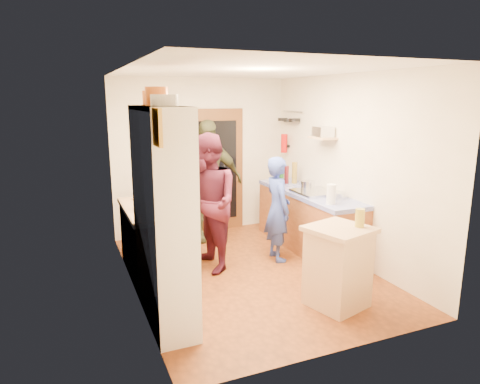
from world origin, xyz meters
TOP-DOWN VIEW (x-y plane):
  - floor at (0.00, 0.00)m, footprint 3.00×4.00m
  - ceiling at (0.00, 0.00)m, footprint 3.00×4.00m
  - wall_back at (0.00, 2.01)m, footprint 3.00×0.02m
  - wall_front at (0.00, -2.01)m, footprint 3.00×0.02m
  - wall_left at (-1.51, 0.00)m, footprint 0.02×4.00m
  - wall_right at (1.51, 0.00)m, footprint 0.02×4.00m
  - door_frame at (0.25, 1.97)m, footprint 0.95×0.06m
  - door_glass at (0.25, 1.94)m, footprint 0.70×0.02m
  - hutch_body at (-1.30, -0.80)m, footprint 0.40×1.20m
  - hutch_top_shelf at (-1.30, -0.80)m, footprint 0.40×1.14m
  - plate_stack at (-1.30, -1.05)m, footprint 0.25×0.25m
  - orange_pot_a at (-1.30, -0.72)m, footprint 0.22×0.22m
  - orange_pot_b at (-1.30, -0.41)m, footprint 0.16×0.16m
  - left_counter_base at (-1.20, 0.45)m, footprint 0.60×1.40m
  - left_counter_top at (-1.20, 0.45)m, footprint 0.64×1.44m
  - toaster at (-1.15, -0.06)m, footprint 0.25×0.20m
  - kettle at (-1.25, 0.33)m, footprint 0.20×0.20m
  - orange_bowl at (-1.12, 0.63)m, footprint 0.22×0.22m
  - chopping_board at (-1.18, 1.03)m, footprint 0.35×0.30m
  - right_counter_base at (1.20, 0.50)m, footprint 0.60×2.20m
  - right_counter_top at (1.20, 0.50)m, footprint 0.62×2.22m
  - hob at (1.20, 0.34)m, footprint 0.55×0.58m
  - pot_on_hob at (1.15, 0.46)m, footprint 0.20×0.20m
  - bottle_a at (1.05, 1.10)m, footprint 0.09×0.09m
  - bottle_b at (1.18, 1.17)m, footprint 0.08×0.08m
  - bottle_c at (1.31, 1.14)m, footprint 0.10×0.10m
  - paper_towel at (1.05, -0.29)m, footprint 0.14×0.14m
  - mixing_bowl at (1.30, -0.06)m, footprint 0.30×0.30m
  - island_base at (0.52, -1.23)m, footprint 0.68×0.68m
  - island_top at (0.52, -1.23)m, footprint 0.77×0.77m
  - cutting_board at (0.46, -1.20)m, footprint 0.41×0.37m
  - oil_jar at (0.73, -1.30)m, footprint 0.12×0.12m
  - pan_rail at (1.46, 1.52)m, footprint 0.02×0.65m
  - pan_hang_a at (1.40, 1.35)m, footprint 0.18×0.18m
  - pan_hang_b at (1.40, 1.55)m, footprint 0.16×0.16m
  - pan_hang_c at (1.40, 1.75)m, footprint 0.17×0.17m
  - wall_shelf at (1.37, 0.45)m, footprint 0.26×0.42m
  - radio at (1.37, 0.45)m, footprint 0.25×0.32m
  - ext_bracket at (1.47, 1.70)m, footprint 0.06×0.10m
  - fire_extinguisher at (1.41, 1.70)m, footprint 0.11×0.11m
  - picture_frame at (-1.48, -1.55)m, footprint 0.03×0.25m
  - person_hob at (0.59, 0.26)m, footprint 0.40×0.57m
  - person_left at (-0.44, 0.34)m, footprint 0.79×0.97m
  - person_back at (-0.07, 1.50)m, footprint 1.20×0.63m

SIDE VIEW (x-z plane):
  - floor at x=0.00m, z-range -0.02..0.00m
  - right_counter_base at x=1.20m, z-range 0.00..0.84m
  - left_counter_base at x=-1.20m, z-range 0.00..0.85m
  - island_base at x=0.52m, z-range 0.00..0.86m
  - person_hob at x=0.59m, z-range 0.00..1.49m
  - right_counter_top at x=1.20m, z-range 0.84..0.90m
  - left_counter_top at x=-1.20m, z-range 0.85..0.90m
  - island_top at x=0.52m, z-range 0.86..0.91m
  - cutting_board at x=0.46m, z-range 0.89..0.91m
  - chopping_board at x=-1.18m, z-range 0.90..0.92m
  - hob at x=1.20m, z-range 0.90..0.94m
  - person_left at x=-0.44m, z-range 0.00..1.84m
  - orange_bowl at x=-1.12m, z-range 0.90..0.99m
  - mixing_bowl at x=1.30m, z-range 0.90..0.99m
  - person_back at x=-0.07m, z-range 0.00..1.95m
  - toaster at x=-1.15m, z-range 0.90..1.06m
  - kettle at x=-1.25m, z-range 0.90..1.09m
  - pot_on_hob at x=1.15m, z-range 0.94..1.07m
  - oil_jar at x=0.73m, z-range 0.91..1.11m
  - paper_towel at x=1.05m, z-range 0.90..1.17m
  - bottle_b at x=1.18m, z-range 0.90..1.19m
  - bottle_a at x=1.05m, z-range 0.90..1.20m
  - door_frame at x=0.25m, z-range 0.00..2.10m
  - door_glass at x=0.25m, z-range 0.20..1.90m
  - bottle_c at x=1.31m, z-range 0.90..1.25m
  - hutch_body at x=-1.30m, z-range 0.00..2.20m
  - wall_back at x=0.00m, z-range 0.00..2.60m
  - wall_front at x=0.00m, z-range 0.00..2.60m
  - wall_left at x=-1.51m, z-range 0.00..2.60m
  - wall_right at x=1.51m, z-range 0.00..2.60m
  - ext_bracket at x=1.47m, z-range 1.43..1.47m
  - fire_extinguisher at x=1.41m, z-range 1.34..1.66m
  - wall_shelf at x=1.37m, z-range 1.69..1.71m
  - radio at x=1.37m, z-range 1.72..1.86m
  - pan_hang_b at x=1.40m, z-range 1.88..1.92m
  - pan_hang_c at x=1.40m, z-range 1.89..1.93m
  - pan_hang_a at x=1.40m, z-range 1.90..1.94m
  - pan_rail at x=1.46m, z-range 2.04..2.06m
  - picture_frame at x=-1.48m, z-range 1.90..2.20m
  - hutch_top_shelf at x=-1.30m, z-range 2.16..2.20m
  - plate_stack at x=-1.30m, z-range 2.20..2.30m
  - orange_pot_b at x=-1.30m, z-range 2.20..2.34m
  - orange_pot_a at x=-1.30m, z-range 2.20..2.38m
  - ceiling at x=0.00m, z-range 2.60..2.62m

